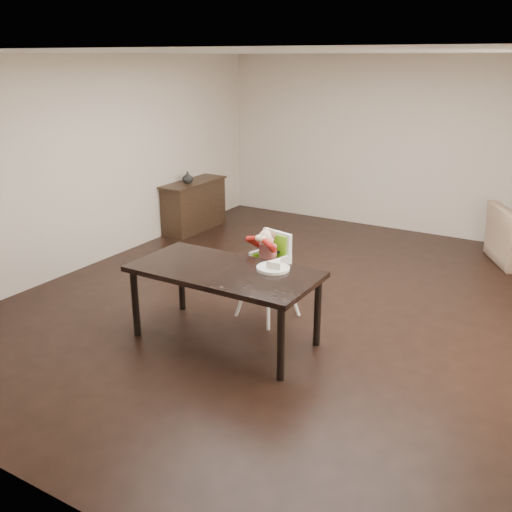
# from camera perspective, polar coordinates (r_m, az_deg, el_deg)

# --- Properties ---
(ground) EXTENTS (7.00, 7.00, 0.00)m
(ground) POSITION_cam_1_polar(r_m,az_deg,el_deg) (6.53, 4.23, -4.77)
(ground) COLOR black
(ground) RESTS_ON ground
(room_walls) EXTENTS (6.02, 7.02, 2.71)m
(room_walls) POSITION_cam_1_polar(r_m,az_deg,el_deg) (6.02, 4.67, 11.57)
(room_walls) COLOR beige
(room_walls) RESTS_ON ground
(dining_table) EXTENTS (1.80, 0.90, 0.75)m
(dining_table) POSITION_cam_1_polar(r_m,az_deg,el_deg) (5.46, -3.19, -2.10)
(dining_table) COLOR black
(dining_table) RESTS_ON ground
(high_chair) EXTENTS (0.49, 0.49, 0.98)m
(high_chair) POSITION_cam_1_polar(r_m,az_deg,el_deg) (5.98, 1.33, 0.07)
(high_chair) COLOR white
(high_chair) RESTS_ON ground
(plate) EXTENTS (0.42, 0.42, 0.09)m
(plate) POSITION_cam_1_polar(r_m,az_deg,el_deg) (5.40, 1.81, -1.07)
(plate) COLOR white
(plate) RESTS_ON dining_table
(sideboard) EXTENTS (0.44, 1.26, 0.79)m
(sideboard) POSITION_cam_1_polar(r_m,az_deg,el_deg) (9.24, -6.21, 5.05)
(sideboard) COLOR black
(sideboard) RESTS_ON ground
(vase) EXTENTS (0.23, 0.24, 0.17)m
(vase) POSITION_cam_1_polar(r_m,az_deg,el_deg) (9.03, -6.86, 7.80)
(vase) COLOR #99999E
(vase) RESTS_ON sideboard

